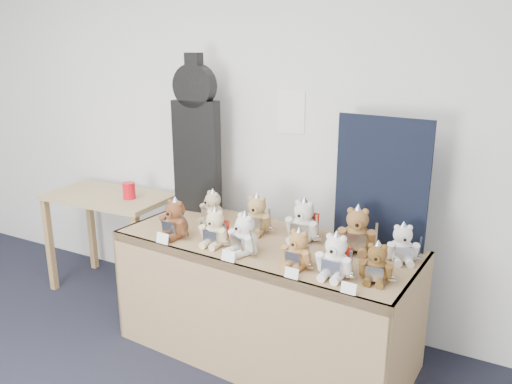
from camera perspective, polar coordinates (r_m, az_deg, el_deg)
The scene contains 21 objects.
room_shell at distance 3.55m, azimuth 4.00°, elevation 9.10°, with size 6.00×6.00×6.00m.
display_table at distance 3.19m, azimuth 0.26°, elevation -8.92°, with size 1.96×0.92×0.80m.
side_table at distance 4.26m, azimuth -16.40°, elevation -1.93°, with size 1.03×0.60×0.84m.
guitar_case at distance 3.67m, azimuth -6.83°, elevation 6.32°, with size 0.36×0.13×1.15m.
navy_board at distance 3.14m, azimuth 14.07°, elevation 1.16°, with size 0.60×0.02×0.80m, color black.
red_cup at distance 4.04m, azimuth -14.31°, elevation 0.15°, with size 0.10×0.10×0.13m, color red.
teddy_front_far_left at distance 3.26m, azimuth -9.22°, elevation -3.20°, with size 0.23×0.20×0.29m.
teddy_front_left at distance 3.10m, azimuth -4.71°, elevation -4.26°, with size 0.21×0.18×0.26m.
teddy_front_centre at distance 2.97m, azimuth -1.35°, elevation -4.98°, with size 0.22×0.22×0.28m.
teddy_front_right at distance 2.80m, azimuth 4.83°, elevation -6.68°, with size 0.21×0.18×0.25m.
teddy_front_far_right at distance 2.71m, azimuth 9.04°, elevation -7.43°, with size 0.22×0.19×0.28m.
teddy_front_end at distance 2.70m, azimuth 13.62°, elevation -8.04°, with size 0.20×0.17×0.24m.
teddy_back_left at distance 3.50m, azimuth -5.02°, elevation -1.88°, with size 0.21×0.20×0.26m.
teddy_back_centre_left at distance 3.30m, azimuth 0.06°, elevation -2.74°, with size 0.24×0.20×0.29m.
teddy_back_centre_right at distance 3.18m, azimuth 5.44°, elevation -3.48°, with size 0.25×0.21×0.30m.
teddy_back_right at distance 3.06m, azimuth 11.46°, elevation -4.46°, with size 0.26×0.23×0.31m.
teddy_back_end at distance 2.98m, azimuth 16.37°, elevation -5.83°, with size 0.21×0.20×0.25m.
entry_card_a at distance 3.19m, azimuth -10.64°, elevation -5.23°, with size 0.09×0.00×0.07m, color white.
entry_card_b at distance 2.89m, azimuth -3.18°, elevation -7.32°, with size 0.09×0.00×0.06m, color white.
entry_card_c at distance 2.69m, azimuth 4.09°, elevation -9.24°, with size 0.08×0.00×0.06m, color white.
entry_card_d at distance 2.57m, azimuth 10.54°, elevation -10.76°, with size 0.08×0.00×0.06m, color white.
Camera 1 is at (2.26, -0.71, 1.98)m, focal length 35.00 mm.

